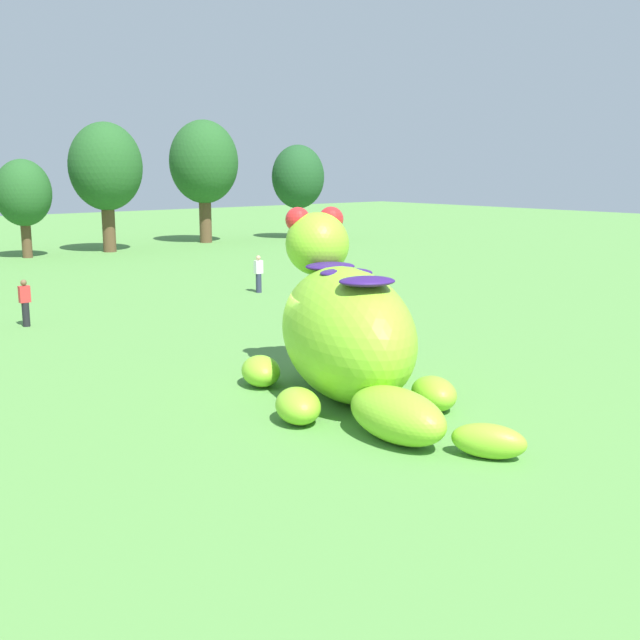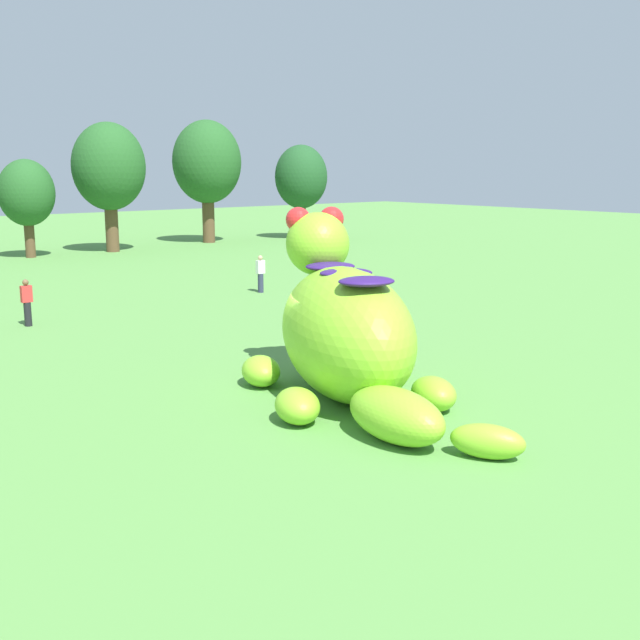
% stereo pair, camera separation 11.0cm
% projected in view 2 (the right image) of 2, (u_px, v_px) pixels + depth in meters
% --- Properties ---
extents(ground_plane, '(160.00, 160.00, 0.00)m').
position_uv_depth(ground_plane, '(327.00, 390.00, 19.94)').
color(ground_plane, '#568E42').
extents(giant_inflatable_creature, '(5.91, 9.21, 4.60)m').
position_uv_depth(giant_inflatable_creature, '(346.00, 331.00, 18.99)').
color(giant_inflatable_creature, '#8CD12D').
rests_on(giant_inflatable_creature, ground).
extents(tree_centre, '(3.48, 3.48, 6.18)m').
position_uv_depth(tree_centre, '(26.00, 193.00, 48.38)').
color(tree_centre, brown).
rests_on(tree_centre, ground).
extents(tree_centre_right, '(4.86, 4.86, 8.63)m').
position_uv_depth(tree_centre_right, '(109.00, 167.00, 51.46)').
color(tree_centre_right, brown).
rests_on(tree_centre_right, ground).
extents(tree_mid_right, '(5.16, 5.16, 9.15)m').
position_uv_depth(tree_mid_right, '(207.00, 163.00, 57.86)').
color(tree_mid_right, brown).
rests_on(tree_mid_right, ground).
extents(tree_right, '(4.18, 4.18, 7.43)m').
position_uv_depth(tree_right, '(301.00, 178.00, 61.35)').
color(tree_right, brown).
rests_on(tree_right, ground).
extents(spectator_near_inflatable, '(0.38, 0.26, 1.71)m').
position_uv_depth(spectator_near_inflatable, '(261.00, 274.00, 35.27)').
color(spectator_near_inflatable, '#2D334C').
rests_on(spectator_near_inflatable, ground).
extents(spectator_by_cars, '(0.38, 0.26, 1.71)m').
position_uv_depth(spectator_by_cars, '(27.00, 303.00, 27.77)').
color(spectator_by_cars, black).
rests_on(spectator_by_cars, ground).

